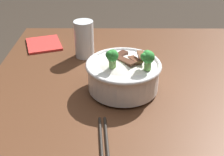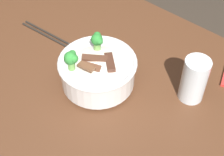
% 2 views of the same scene
% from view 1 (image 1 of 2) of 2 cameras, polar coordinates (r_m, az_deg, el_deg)
% --- Properties ---
extents(dining_table, '(1.14, 0.88, 0.80)m').
position_cam_1_polar(dining_table, '(0.85, 4.37, -12.78)').
color(dining_table, '#56331E').
rests_on(dining_table, ground).
extents(rice_bowl, '(0.21, 0.21, 0.14)m').
position_cam_1_polar(rice_bowl, '(0.80, 2.30, 1.00)').
color(rice_bowl, white).
rests_on(rice_bowl, dining_table).
extents(drinking_glass, '(0.07, 0.07, 0.13)m').
position_cam_1_polar(drinking_glass, '(1.00, -5.57, 7.46)').
color(drinking_glass, white).
rests_on(drinking_glass, dining_table).
extents(chopsticks_pair, '(0.24, 0.04, 0.01)m').
position_cam_1_polar(chopsticks_pair, '(0.63, -1.46, -14.69)').
color(chopsticks_pair, '#28231E').
rests_on(chopsticks_pair, dining_table).
extents(folded_napkin, '(0.17, 0.16, 0.01)m').
position_cam_1_polar(folded_napkin, '(1.13, -13.46, 6.61)').
color(folded_napkin, red).
rests_on(folded_napkin, dining_table).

